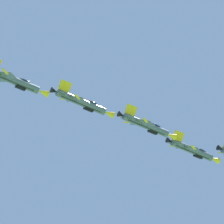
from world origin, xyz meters
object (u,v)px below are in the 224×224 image
(fighter_jet_left_outer, at_px, (82,103))
(fighter_jet_right_outer, at_px, (14,80))
(fighter_jet_left_wing, at_px, (193,151))
(fighter_jet_right_wing, at_px, (147,126))

(fighter_jet_left_outer, xyz_separation_m, fighter_jet_right_outer, (-15.36, -4.98, -0.73))
(fighter_jet_right_outer, bearing_deg, fighter_jet_left_wing, 88.89)
(fighter_jet_left_wing, height_order, fighter_jet_left_outer, fighter_jet_left_outer)
(fighter_jet_left_wing, bearing_deg, fighter_jet_right_outer, -91.11)
(fighter_jet_left_outer, height_order, fighter_jet_right_outer, fighter_jet_left_outer)
(fighter_jet_right_wing, height_order, fighter_jet_right_outer, fighter_jet_right_wing)
(fighter_jet_right_wing, xyz_separation_m, fighter_jet_left_outer, (-15.76, -4.25, 0.83))
(fighter_jet_right_wing, distance_m, fighter_jet_left_outer, 16.34)
(fighter_jet_left_wing, bearing_deg, fighter_jet_right_wing, -83.06)
(fighter_jet_left_outer, bearing_deg, fighter_jet_left_wing, 90.06)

